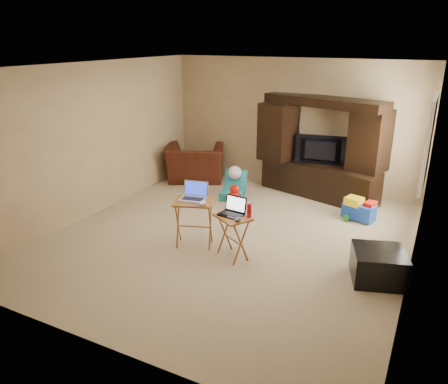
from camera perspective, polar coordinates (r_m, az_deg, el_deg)
The scene contains 22 objects.
floor at distance 6.62m, azimuth 0.79°, elevation -6.01°, with size 5.50×5.50×0.00m, color tan.
ceiling at distance 5.97m, azimuth 0.90°, elevation 16.14°, with size 5.50×5.50×0.00m, color silver.
wall_back at distance 8.67m, azimuth 8.95°, elevation 8.69°, with size 5.00×5.00×0.00m, color tan.
wall_front at distance 4.03m, azimuth -16.68°, elevation -4.88°, with size 5.00×5.00×0.00m, color tan.
wall_left at distance 7.58m, azimuth -16.50°, elevation 6.55°, with size 5.50×5.50×0.00m, color tan.
wall_right at distance 5.60m, azimuth 24.49°, elevation 1.05°, with size 5.50×5.50×0.00m, color tan.
window_pane at distance 7.06m, azimuth 25.30°, elevation 5.79°, with size 1.20×1.20×0.00m, color white.
window_frame at distance 7.06m, azimuth 25.14°, elevation 5.82°, with size 0.06×1.14×1.34m, color white.
entertainment_center at distance 8.25m, azimuth 12.54°, elevation 5.60°, with size 2.27×0.57×1.85m, color black.
television at distance 8.22m, azimuth 12.44°, elevation 5.28°, with size 0.94×0.12×0.54m, color black.
recliner at distance 9.16m, azimuth -3.74°, elevation 3.85°, with size 1.15×1.01×0.75m, color #421A0E.
child_rocker at distance 8.07m, azimuth 1.05°, elevation 0.88°, with size 0.40×0.46×0.54m, color #176F7F, non-canonical shape.
plush_toy at distance 7.89m, azimuth 1.39°, elevation -0.24°, with size 0.32×0.27×0.36m, color red, non-canonical shape.
push_toy at distance 7.52m, azimuth 17.23°, elevation -2.10°, with size 0.51×0.37×0.39m, color blue, non-canonical shape.
ottoman at distance 5.79m, azimuth 19.51°, elevation -9.03°, with size 0.62×0.62×0.40m, color black.
tray_table_left at distance 6.26m, azimuth -3.92°, elevation -4.13°, with size 0.53×0.42×0.69m, color #9C6525.
tray_table_right at distance 5.95m, azimuth 1.15°, elevation -5.89°, with size 0.47×0.37×0.61m, color #935323.
laptop_left at distance 6.13m, azimuth -4.12°, elevation 0.00°, with size 0.36×0.29×0.24m, color #A3A4A8.
laptop_right at distance 5.81m, azimuth 0.91°, elevation -1.97°, with size 0.32×0.26×0.24m, color black.
mouse_left at distance 5.98m, azimuth -2.78°, elevation -1.43°, with size 0.09×0.14×0.06m, color white.
mouse_right at distance 5.66m, azimuth 1.83°, elevation -3.61°, with size 0.08×0.12×0.05m, color #434248.
water_bottle at distance 5.78m, azimuth 3.31°, elevation -2.42°, with size 0.06×0.06×0.19m, color red.
Camera 1 is at (2.62, -5.36, 2.87)m, focal length 35.00 mm.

